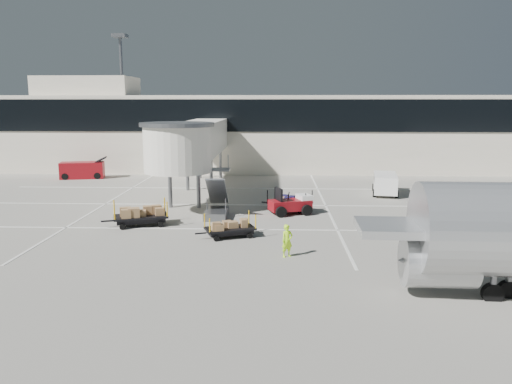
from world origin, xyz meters
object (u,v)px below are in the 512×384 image
baggage_tug (291,204)px  ground_worker (287,241)px  belt_loader (83,170)px  minivan (385,182)px  suitcase_cart (289,203)px  box_cart_near (231,228)px  box_cart_far (141,216)px

baggage_tug → ground_worker: size_ratio=1.89×
belt_loader → minivan: bearing=-27.0°
suitcase_cart → ground_worker: (-0.38, -10.56, 0.29)m
suitcase_cart → belt_loader: size_ratio=0.78×
box_cart_near → belt_loader: 26.54m
suitcase_cart → ground_worker: bearing=-68.8°
baggage_tug → box_cart_far: 9.73m
minivan → belt_loader: size_ratio=0.99×
belt_loader → baggage_tug: bearing=-49.2°
suitcase_cart → belt_loader: 24.05m
suitcase_cart → belt_loader: bearing=168.3°
baggage_tug → box_cart_far: bearing=-178.3°
box_cart_near → minivan: minivan is taller
minivan → box_cart_near: bearing=-119.8°
suitcase_cart → minivan: minivan is taller
baggage_tug → ground_worker: (-0.47, -9.31, 0.14)m
box_cart_near → minivan: (11.27, 13.58, 0.47)m
ground_worker → belt_loader: belt_loader is taller
box_cart_near → ground_worker: (3.01, -3.42, 0.29)m
ground_worker → box_cart_near: bearing=100.7°
baggage_tug → ground_worker: baggage_tug is taller
suitcase_cart → box_cart_far: bearing=-128.5°
box_cart_near → belt_loader: (-16.33, 20.92, 0.29)m
suitcase_cart → box_cart_far: box_cart_far is taller
ground_worker → belt_loader: 31.09m
box_cart_near → box_cart_far: size_ratio=0.85×
box_cart_near → suitcase_cart: bearing=43.7°
suitcase_cart → box_cart_far: (-8.97, -4.80, 0.09)m
belt_loader → suitcase_cart: bearing=-47.0°
baggage_tug → box_cart_far: (-9.06, -3.55, -0.06)m
box_cart_near → minivan: bearing=29.4°
suitcase_cart → box_cart_near: 7.90m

